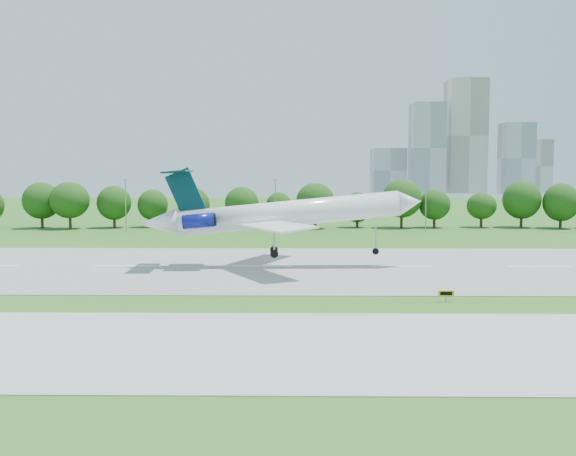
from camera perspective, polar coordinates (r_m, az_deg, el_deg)
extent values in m
plane|color=#2A651A|center=(70.04, 13.24, -6.34)|extent=(600.00, 600.00, 0.00)
cube|color=gray|center=(94.25, 9.96, -3.41)|extent=(400.00, 45.00, 0.08)
cube|color=#ADADA8|center=(53.04, 17.49, -9.99)|extent=(400.00, 23.00, 0.08)
cylinder|color=#382314|center=(165.72, -14.98, 0.63)|extent=(0.70, 0.70, 3.60)
sphere|color=#154010|center=(165.47, -15.01, 2.15)|extent=(8.40, 8.40, 8.40)
cylinder|color=#382314|center=(159.58, -1.02, 0.64)|extent=(0.70, 0.70, 3.60)
sphere|color=#154010|center=(159.32, -1.02, 2.22)|extent=(8.40, 8.40, 8.40)
cylinder|color=#382314|center=(163.30, 13.16, 0.61)|extent=(0.70, 0.70, 3.60)
sphere|color=#154010|center=(163.05, 13.19, 2.15)|extent=(8.40, 8.40, 8.40)
cylinder|color=gray|center=(154.52, -14.23, 1.92)|extent=(0.24, 0.24, 12.00)
cube|color=gray|center=(154.35, -14.28, 4.18)|extent=(0.90, 0.25, 0.18)
cylinder|color=gray|center=(149.34, -1.14, 1.97)|extent=(0.24, 0.24, 12.00)
cube|color=gray|center=(149.17, -1.14, 4.31)|extent=(0.90, 0.25, 0.18)
cylinder|color=gray|center=(152.26, 12.15, 1.92)|extent=(0.24, 0.24, 12.00)
cube|color=gray|center=(152.08, 12.19, 4.21)|extent=(0.90, 0.25, 0.18)
cube|color=#B2B2B7|center=(456.40, 12.24, 6.91)|extent=(22.00, 22.00, 62.00)
cube|color=beige|center=(478.16, 15.45, 7.82)|extent=(26.00, 26.00, 80.00)
cube|color=#B2B2B7|center=(466.97, 19.62, 5.83)|extent=(20.00, 20.00, 48.00)
cube|color=beige|center=(498.13, 21.18, 5.13)|extent=(18.00, 18.00, 38.00)
cube|color=#B2B2B7|center=(476.82, 8.89, 5.06)|extent=(24.00, 24.00, 32.00)
cylinder|color=white|center=(92.26, 0.06, 1.30)|extent=(31.96, 5.16, 6.56)
cone|color=white|center=(94.40, 10.74, 2.26)|extent=(3.86, 3.86, 3.98)
cone|color=white|center=(93.54, -11.24, 0.48)|extent=(5.54, 3.93, 4.14)
cube|color=white|center=(84.94, -1.05, 0.16)|extent=(11.03, 14.58, 0.74)
cube|color=white|center=(99.66, -1.18, 0.85)|extent=(10.09, 14.68, 0.74)
cube|color=#042A33|center=(92.80, -9.10, 3.13)|extent=(5.81, 0.80, 7.23)
cube|color=#042A33|center=(92.90, -9.77, 4.95)|extent=(3.84, 10.16, 0.54)
cylinder|color=navy|center=(90.03, -7.95, 0.63)|extent=(4.68, 2.21, 2.40)
cylinder|color=navy|center=(95.47, -7.61, 0.87)|extent=(4.68, 2.21, 2.40)
cylinder|color=gray|center=(93.84, 7.80, -0.95)|extent=(0.21, 0.21, 3.69)
cylinder|color=black|center=(94.04, 7.79, -2.07)|extent=(0.96, 0.36, 0.95)
cylinder|color=gray|center=(90.20, -1.23, -1.14)|extent=(0.25, 0.25, 3.69)
cylinder|color=black|center=(90.41, -1.23, -2.30)|extent=(1.18, 0.53, 1.16)
cylinder|color=gray|center=(94.82, -1.26, -0.85)|extent=(0.25, 0.25, 3.69)
cylinder|color=black|center=(95.02, -1.26, -1.95)|extent=(1.18, 0.53, 1.16)
cube|color=gray|center=(69.82, 13.87, -6.08)|extent=(0.11, 0.11, 0.74)
cube|color=yellow|center=(69.72, 13.87, -5.65)|extent=(1.70, 0.24, 0.58)
cube|color=black|center=(69.61, 13.90, -5.67)|extent=(1.27, 0.06, 0.37)
imported|color=silver|center=(153.16, -5.90, -0.02)|extent=(3.69, 2.37, 1.15)
imported|color=silver|center=(152.96, -6.59, 0.01)|extent=(4.30, 3.04, 1.36)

